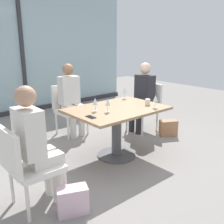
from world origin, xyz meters
TOP-DOWN VIEW (x-y plane):
  - ground_plane at (0.00, 0.00)m, footprint 12.00×12.00m
  - window_wall_backdrop at (0.00, 3.20)m, footprint 5.65×0.10m
  - dining_table_main at (0.00, 0.00)m, footprint 1.33×0.94m
  - chair_far_right at (1.19, 0.52)m, footprint 0.50×0.46m
  - chair_side_end at (-1.48, -0.35)m, footprint 0.50×0.46m
  - chair_near_window at (0.00, 1.31)m, footprint 0.46×0.51m
  - person_far_right at (1.08, 0.52)m, footprint 0.39×0.34m
  - person_side_end at (-1.37, -0.35)m, footprint 0.39×0.34m
  - person_near_window at (-0.00, 1.20)m, footprint 0.34×0.39m
  - wine_glass_0 at (0.42, -0.34)m, footprint 0.07×0.07m
  - wine_glass_1 at (0.50, 0.36)m, footprint 0.07×0.07m
  - wine_glass_2 at (-0.33, 0.06)m, footprint 0.07×0.07m
  - wine_glass_3 at (-0.22, -0.08)m, footprint 0.07×0.07m
  - coffee_cup at (0.46, -0.17)m, footprint 0.08×0.08m
  - cell_phone_on_table at (-0.54, -0.13)m, footprint 0.08×0.15m
  - handbag_0 at (1.25, 0.03)m, footprint 0.34×0.28m
  - handbag_1 at (-1.20, -0.71)m, footprint 0.34×0.26m

SIDE VIEW (x-z plane):
  - ground_plane at x=0.00m, z-range 0.00..0.00m
  - handbag_0 at x=1.25m, z-range 0.00..0.28m
  - handbag_1 at x=-1.20m, z-range 0.00..0.28m
  - chair_far_right at x=1.19m, z-range 0.06..0.93m
  - chair_side_end at x=-1.48m, z-range 0.06..0.93m
  - chair_near_window at x=0.00m, z-range 0.06..0.93m
  - dining_table_main at x=0.00m, z-range 0.19..0.92m
  - person_far_right at x=1.08m, z-range 0.07..1.33m
  - person_side_end at x=-1.37m, z-range 0.07..1.33m
  - person_near_window at x=0.00m, z-range 0.07..1.33m
  - cell_phone_on_table at x=-0.54m, z-range 0.73..0.74m
  - coffee_cup at x=0.46m, z-range 0.73..0.82m
  - wine_glass_0 at x=0.42m, z-range 0.77..0.95m
  - wine_glass_1 at x=0.50m, z-range 0.77..0.95m
  - wine_glass_2 at x=-0.33m, z-range 0.77..0.95m
  - wine_glass_3 at x=-0.22m, z-range 0.77..0.95m
  - window_wall_backdrop at x=0.00m, z-range -0.14..2.56m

